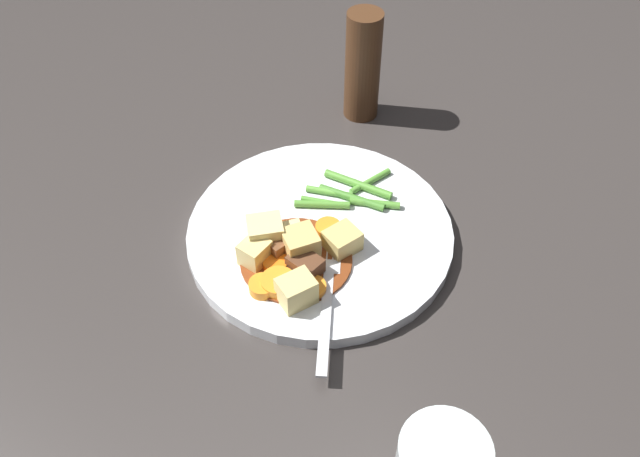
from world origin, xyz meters
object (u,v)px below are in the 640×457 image
(potato_chunk_1, at_px, (255,253))
(carrot_slice_2, at_px, (278,283))
(potato_chunk_2, at_px, (291,238))
(potato_chunk_3, at_px, (266,234))
(meat_chunk_0, at_px, (278,245))
(carrot_slice_4, at_px, (312,288))
(potato_chunk_5, at_px, (342,241))
(carrot_slice_3, at_px, (330,228))
(carrot_slice_1, at_px, (277,265))
(potato_chunk_0, at_px, (296,291))
(carrot_slice_0, at_px, (263,286))
(fork, at_px, (327,292))
(pepper_mill, at_px, (363,66))
(potato_chunk_4, at_px, (300,245))
(meat_chunk_1, at_px, (305,265))
(dinner_plate, at_px, (320,233))

(potato_chunk_1, bearing_deg, carrot_slice_2, 75.91)
(carrot_slice_2, xyz_separation_m, potato_chunk_2, (-0.05, -0.03, 0.01))
(potato_chunk_3, height_order, meat_chunk_0, potato_chunk_3)
(carrot_slice_4, height_order, potato_chunk_5, potato_chunk_5)
(carrot_slice_4, relative_size, potato_chunk_2, 0.97)
(carrot_slice_3, relative_size, potato_chunk_5, 0.81)
(carrot_slice_1, relative_size, potato_chunk_0, 0.76)
(carrot_slice_2, bearing_deg, carrot_slice_4, 121.16)
(carrot_slice_4, relative_size, potato_chunk_1, 1.01)
(carrot_slice_2, distance_m, carrot_slice_4, 0.03)
(carrot_slice_0, height_order, carrot_slice_1, same)
(fork, bearing_deg, potato_chunk_2, -110.23)
(carrot_slice_4, relative_size, potato_chunk_3, 0.80)
(carrot_slice_2, height_order, fork, carrot_slice_2)
(carrot_slice_3, relative_size, pepper_mill, 0.19)
(meat_chunk_0, bearing_deg, potato_chunk_5, 134.45)
(carrot_slice_1, height_order, potato_chunk_4, potato_chunk_4)
(potato_chunk_1, distance_m, potato_chunk_4, 0.05)
(carrot_slice_1, height_order, potato_chunk_1, potato_chunk_1)
(meat_chunk_1, xyz_separation_m, pepper_mill, (-0.26, -0.12, 0.04))
(potato_chunk_2, height_order, potato_chunk_5, same)
(carrot_slice_2, relative_size, potato_chunk_4, 1.05)
(pepper_mill, bearing_deg, fork, 30.71)
(fork, height_order, pepper_mill, pepper_mill)
(carrot_slice_3, distance_m, potato_chunk_3, 0.07)
(dinner_plate, distance_m, carrot_slice_2, 0.09)
(meat_chunk_0, bearing_deg, pepper_mill, -161.40)
(potato_chunk_0, bearing_deg, dinner_plate, -154.23)
(potato_chunk_0, height_order, fork, potato_chunk_0)
(potato_chunk_4, height_order, pepper_mill, pepper_mill)
(carrot_slice_3, bearing_deg, meat_chunk_1, 14.89)
(potato_chunk_5, bearing_deg, carrot_slice_0, -16.16)
(carrot_slice_0, height_order, meat_chunk_0, meat_chunk_0)
(dinner_plate, xyz_separation_m, potato_chunk_5, (0.01, 0.03, 0.02))
(carrot_slice_2, height_order, carrot_slice_3, same)
(carrot_slice_0, distance_m, carrot_slice_3, 0.10)
(carrot_slice_4, height_order, potato_chunk_3, potato_chunk_3)
(carrot_slice_0, bearing_deg, potato_chunk_2, -165.14)
(fork, bearing_deg, meat_chunk_1, -100.68)
(carrot_slice_1, relative_size, potato_chunk_3, 0.73)
(meat_chunk_0, bearing_deg, potato_chunk_4, 119.22)
(dinner_plate, distance_m, carrot_slice_3, 0.02)
(carrot_slice_0, bearing_deg, carrot_slice_4, 127.47)
(potato_chunk_4, bearing_deg, pepper_mill, -156.49)
(potato_chunk_1, height_order, potato_chunk_4, potato_chunk_4)
(potato_chunk_0, bearing_deg, meat_chunk_0, -122.32)
(carrot_slice_0, height_order, carrot_slice_3, carrot_slice_3)
(carrot_slice_0, bearing_deg, potato_chunk_0, 108.69)
(carrot_slice_4, relative_size, potato_chunk_4, 0.85)
(potato_chunk_0, height_order, potato_chunk_5, potato_chunk_0)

